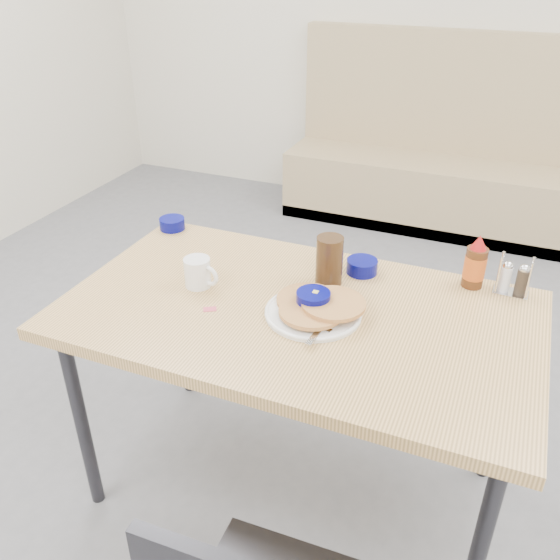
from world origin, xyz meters
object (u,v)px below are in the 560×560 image
at_px(dining_table, 297,326).
at_px(creamer_bowl, 172,224).
at_px(grits_setting, 313,304).
at_px(condiment_caddy, 513,281).
at_px(amber_tumbler, 329,261).
at_px(butter_bowl, 362,266).
at_px(pancake_plate, 315,309).
at_px(coffee_mug, 199,272).
at_px(syrup_bottle, 475,264).
at_px(booth_bench, 432,171).

height_order(dining_table, creamer_bowl, creamer_bowl).
xyz_separation_m(grits_setting, condiment_caddy, (0.53, 0.34, 0.01)).
xyz_separation_m(dining_table, amber_tumbler, (0.03, 0.18, 0.14)).
relative_size(creamer_bowl, condiment_caddy, 0.76).
distance_m(grits_setting, condiment_caddy, 0.63).
xyz_separation_m(butter_bowl, condiment_caddy, (0.46, 0.05, 0.02)).
xyz_separation_m(pancake_plate, amber_tumbler, (-0.02, 0.19, 0.06)).
xyz_separation_m(grits_setting, creamer_bowl, (-0.69, 0.34, -0.01)).
distance_m(coffee_mug, syrup_bottle, 0.86).
height_order(creamer_bowl, condiment_caddy, condiment_caddy).
bearing_deg(condiment_caddy, amber_tumbler, -161.76).
bearing_deg(dining_table, grits_setting, 1.09).
height_order(creamer_bowl, butter_bowl, butter_bowl).
distance_m(butter_bowl, amber_tumbler, 0.14).
bearing_deg(grits_setting, coffee_mug, 178.95).
distance_m(coffee_mug, butter_bowl, 0.53).
distance_m(dining_table, pancake_plate, 0.10).
distance_m(butter_bowl, condiment_caddy, 0.47).
relative_size(booth_bench, amber_tumbler, 11.89).
bearing_deg(coffee_mug, syrup_bottle, 22.60).
height_order(dining_table, butter_bowl, butter_bowl).
relative_size(dining_table, pancake_plate, 4.54).
bearing_deg(butter_bowl, grits_setting, -103.21).
bearing_deg(creamer_bowl, pancake_plate, -26.50).
bearing_deg(condiment_caddy, grits_setting, -145.35).
bearing_deg(dining_table, butter_bowl, 68.29).
height_order(pancake_plate, butter_bowl, pancake_plate).
relative_size(pancake_plate, syrup_bottle, 1.75).
bearing_deg(creamer_bowl, amber_tumbler, -13.12).
bearing_deg(booth_bench, condiment_caddy, -75.22).
bearing_deg(butter_bowl, coffee_mug, -148.20).
bearing_deg(pancake_plate, condiment_caddy, 33.75).
relative_size(pancake_plate, coffee_mug, 2.52).
height_order(booth_bench, condiment_caddy, booth_bench).
bearing_deg(booth_bench, butter_bowl, -87.08).
relative_size(coffee_mug, butter_bowl, 1.21).
distance_m(booth_bench, pancake_plate, 2.58).
relative_size(coffee_mug, condiment_caddy, 0.98).
bearing_deg(amber_tumbler, creamer_bowl, 166.88).
height_order(butter_bowl, condiment_caddy, condiment_caddy).
xyz_separation_m(booth_bench, coffee_mug, (-0.34, -2.53, 0.46)).
bearing_deg(creamer_bowl, butter_bowl, -3.92).
xyz_separation_m(dining_table, condiment_caddy, (0.58, 0.34, 0.11)).
relative_size(grits_setting, amber_tumbler, 1.22).
relative_size(booth_bench, condiment_caddy, 15.24).
xyz_separation_m(booth_bench, grits_setting, (0.05, -2.53, 0.44)).
height_order(grits_setting, syrup_bottle, syrup_bottle).
relative_size(coffee_mug, creamer_bowl, 1.29).
distance_m(creamer_bowl, butter_bowl, 0.76).
xyz_separation_m(coffee_mug, amber_tumbler, (0.37, 0.17, 0.03)).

